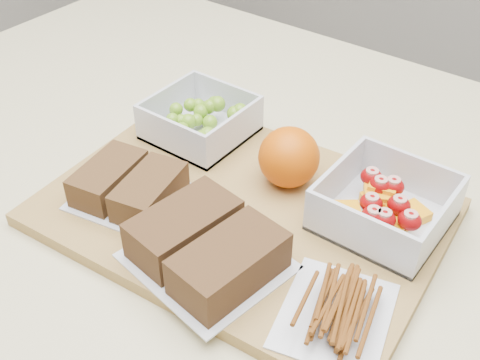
{
  "coord_description": "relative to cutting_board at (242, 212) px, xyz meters",
  "views": [
    {
      "loc": [
        0.33,
        -0.41,
        1.35
      ],
      "look_at": [
        0.01,
        0.01,
        0.93
      ],
      "focal_mm": 45.0,
      "sensor_mm": 36.0,
      "label": 1
    }
  ],
  "objects": [
    {
      "name": "fruit_container",
      "position": [
        0.13,
        0.07,
        0.03
      ],
      "size": [
        0.12,
        0.12,
        0.05
      ],
      "color": "silver",
      "rests_on": "cutting_board"
    },
    {
      "name": "cutting_board",
      "position": [
        0.0,
        0.0,
        0.0
      ],
      "size": [
        0.44,
        0.33,
        0.02
      ],
      "primitive_type": "cube",
      "rotation": [
        0.0,
        0.0,
        0.07
      ],
      "color": "#A37F43",
      "rests_on": "counter"
    },
    {
      "name": "sandwich_bag_center",
      "position": [
        0.02,
        -0.09,
        0.03
      ],
      "size": [
        0.16,
        0.15,
        0.04
      ],
      "color": "silver",
      "rests_on": "cutting_board"
    },
    {
      "name": "pretzel_bag",
      "position": [
        0.16,
        -0.07,
        0.02
      ],
      "size": [
        0.12,
        0.14,
        0.03
      ],
      "color": "silver",
      "rests_on": "cutting_board"
    },
    {
      "name": "orange",
      "position": [
        0.02,
        0.07,
        0.04
      ],
      "size": [
        0.07,
        0.07,
        0.07
      ],
      "primitive_type": "sphere",
      "color": "#D65605",
      "rests_on": "cutting_board"
    },
    {
      "name": "sandwich_bag_left",
      "position": [
        -0.11,
        -0.06,
        0.03
      ],
      "size": [
        0.13,
        0.12,
        0.04
      ],
      "color": "silver",
      "rests_on": "cutting_board"
    },
    {
      "name": "grape_container",
      "position": [
        -0.13,
        0.08,
        0.03
      ],
      "size": [
        0.12,
        0.12,
        0.05
      ],
      "color": "silver",
      "rests_on": "cutting_board"
    }
  ]
}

